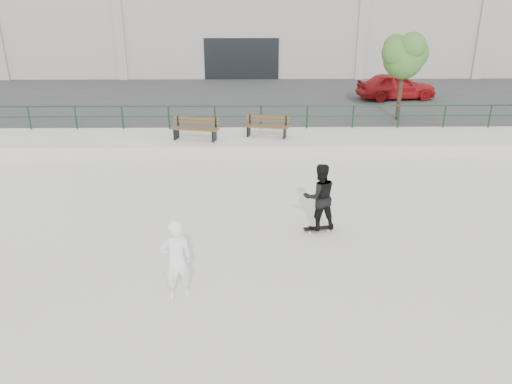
{
  "coord_description": "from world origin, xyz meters",
  "views": [
    {
      "loc": [
        0.47,
        -10.45,
        6.09
      ],
      "look_at": [
        0.65,
        2.0,
        1.06
      ],
      "focal_mm": 35.0,
      "sensor_mm": 36.0,
      "label": 1
    }
  ],
  "objects_px": {
    "bench_right": "(267,127)",
    "tree": "(405,54)",
    "skateboard": "(318,229)",
    "red_car": "(396,86)",
    "bench_left": "(195,129)",
    "standing_skater": "(320,197)",
    "seated_skater": "(176,260)"
  },
  "relations": [
    {
      "from": "bench_right",
      "to": "standing_skater",
      "type": "height_order",
      "value": "standing_skater"
    },
    {
      "from": "bench_left",
      "to": "standing_skater",
      "type": "distance_m",
      "value": 8.41
    },
    {
      "from": "bench_right",
      "to": "seated_skater",
      "type": "height_order",
      "value": "seated_skater"
    },
    {
      "from": "skateboard",
      "to": "bench_right",
      "type": "bearing_deg",
      "value": 88.25
    },
    {
      "from": "bench_left",
      "to": "red_car",
      "type": "height_order",
      "value": "red_car"
    },
    {
      "from": "bench_left",
      "to": "seated_skater",
      "type": "distance_m",
      "value": 10.53
    },
    {
      "from": "standing_skater",
      "to": "red_car",
      "type": "bearing_deg",
      "value": -123.83
    },
    {
      "from": "skateboard",
      "to": "standing_skater",
      "type": "distance_m",
      "value": 0.94
    },
    {
      "from": "standing_skater",
      "to": "seated_skater",
      "type": "xyz_separation_m",
      "value": [
        -3.39,
        -3.13,
        -0.11
      ]
    },
    {
      "from": "red_car",
      "to": "skateboard",
      "type": "distance_m",
      "value": 16.64
    },
    {
      "from": "red_car",
      "to": "standing_skater",
      "type": "xyz_separation_m",
      "value": [
        -6.27,
        -15.36,
        -0.21
      ]
    },
    {
      "from": "red_car",
      "to": "skateboard",
      "type": "bearing_deg",
      "value": 151.08
    },
    {
      "from": "bench_right",
      "to": "standing_skater",
      "type": "relative_size",
      "value": 1.03
    },
    {
      "from": "bench_right",
      "to": "seated_skater",
      "type": "distance_m",
      "value": 11.16
    },
    {
      "from": "tree",
      "to": "red_car",
      "type": "bearing_deg",
      "value": 76.04
    },
    {
      "from": "bench_left",
      "to": "red_car",
      "type": "distance_m",
      "value": 13.03
    },
    {
      "from": "tree",
      "to": "standing_skater",
      "type": "height_order",
      "value": "tree"
    },
    {
      "from": "standing_skater",
      "to": "seated_skater",
      "type": "height_order",
      "value": "standing_skater"
    },
    {
      "from": "bench_left",
      "to": "bench_right",
      "type": "relative_size",
      "value": 1.05
    },
    {
      "from": "bench_right",
      "to": "seated_skater",
      "type": "relative_size",
      "value": 1.04
    },
    {
      "from": "bench_right",
      "to": "seated_skater",
      "type": "bearing_deg",
      "value": -89.7
    },
    {
      "from": "skateboard",
      "to": "seated_skater",
      "type": "relative_size",
      "value": 0.44
    },
    {
      "from": "bench_left",
      "to": "skateboard",
      "type": "bearing_deg",
      "value": -49.42
    },
    {
      "from": "bench_left",
      "to": "seated_skater",
      "type": "xyz_separation_m",
      "value": [
        0.63,
        -10.51,
        -0.03
      ]
    },
    {
      "from": "bench_right",
      "to": "tree",
      "type": "distance_m",
      "value": 7.23
    },
    {
      "from": "bench_right",
      "to": "red_car",
      "type": "bearing_deg",
      "value": 57.66
    },
    {
      "from": "red_car",
      "to": "skateboard",
      "type": "relative_size",
      "value": 5.28
    },
    {
      "from": "bench_right",
      "to": "red_car",
      "type": "distance_m",
      "value": 10.59
    },
    {
      "from": "tree",
      "to": "red_car",
      "type": "xyz_separation_m",
      "value": [
        1.21,
        4.85,
        -2.25
      ]
    },
    {
      "from": "bench_left",
      "to": "seated_skater",
      "type": "bearing_deg",
      "value": -74.55
    },
    {
      "from": "bench_left",
      "to": "bench_right",
      "type": "height_order",
      "value": "bench_left"
    },
    {
      "from": "bench_left",
      "to": "skateboard",
      "type": "distance_m",
      "value": 8.45
    }
  ]
}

